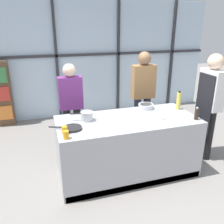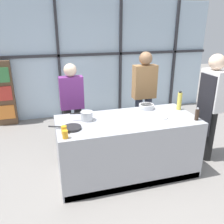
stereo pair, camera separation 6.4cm
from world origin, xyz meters
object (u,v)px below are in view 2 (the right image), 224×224
Objects in this scene: spectator_far_left at (72,102)px; juice_glass_far at (64,130)px; oil_bottle at (179,101)px; juice_glass_near at (65,134)px; saucepan at (87,116)px; mixing_bowl at (146,106)px; white_plate at (159,117)px; pepper_grinder at (197,114)px; chef at (211,102)px; spectator_center_left at (144,91)px; frying_pan at (71,128)px.

spectator_far_left is 15.57× the size of juice_glass_far.
juice_glass_near is (-1.91, -0.54, -0.09)m from oil_bottle.
saucepan reaches higher than mixing_bowl.
juice_glass_far is at bearing -173.18° from white_plate.
pepper_grinder is (0.01, -0.48, -0.06)m from oil_bottle.
pepper_grinder is (-0.50, -0.36, -0.04)m from chef.
spectator_center_left is at bearing 38.44° from chef.
spectator_center_left is 2.17m from juice_glass_near.
juice_glass_near is at bearing -112.92° from frying_pan.
oil_bottle is (1.81, 0.29, 0.13)m from frying_pan.
chef is at bearing 9.94° from juice_glass_near.
saucepan is 1.55m from oil_bottle.
pepper_grinder is at bearing 141.38° from spectator_far_left.
pepper_grinder is 1.89× the size of juice_glass_far.
chef is at bearing -12.76° from oil_bottle.
mixing_bowl reaches higher than frying_pan.
spectator_far_left is 2.13m from pepper_grinder.
mixing_bowl is (1.31, 0.47, 0.02)m from frying_pan.
juice_glass_far is (-0.11, -0.11, 0.03)m from frying_pan.
mixing_bowl is 2.44× the size of juice_glass_near.
spectator_far_left reaches higher than mixing_bowl.
mixing_bowl is (1.05, 0.23, -0.03)m from saucepan.
saucepan is at bearing 164.36° from pepper_grinder.
oil_bottle is (1.55, 0.04, 0.07)m from saucepan.
spectator_center_left is 1.57m from saucepan.
spectator_center_left is 5.33× the size of saucepan.
white_plate is (1.34, 0.06, -0.01)m from frying_pan.
saucepan is at bearing 54.09° from juice_glass_near.
juice_glass_far is (-1.91, -0.40, -0.09)m from oil_bottle.
juice_glass_near is (-1.41, -0.73, 0.01)m from mixing_bowl.
juice_glass_far is (0.00, 0.14, 0.00)m from juice_glass_near.
oil_bottle is at bearing 11.86° from juice_glass_far.
spectator_far_left is 4.86× the size of saucepan.
chef is 7.21× the size of white_plate.
spectator_center_left reaches higher than saucepan.
spectator_center_left is 4.06× the size of frying_pan.
spectator_far_left is at bearing 79.59° from juice_glass_near.
frying_pan is 2.22× the size of pepper_grinder.
saucepan is at bearing 170.19° from white_plate.
juice_glass_near is (-2.43, -0.43, -0.08)m from chef.
oil_bottle is 1.99m from juice_glass_near.
saucepan is (0.11, -0.89, 0.07)m from spectator_far_left.
oil_bottle reaches higher than juice_glass_far.
pepper_grinder is 1.89× the size of juice_glass_near.
juice_glass_near is at bearing -178.10° from pepper_grinder.
frying_pan is at bearing -160.04° from mixing_bowl.
chef is 0.53m from oil_bottle.
spectator_center_left is 5.71× the size of oil_bottle.
spectator_far_left is at bearing 152.74° from oil_bottle.
pepper_grinder is 1.92m from juice_glass_near.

